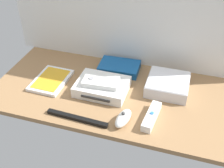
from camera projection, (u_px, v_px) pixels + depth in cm
name	position (u px, v px, depth cm)	size (l,w,h in cm)	color
ground_plane	(112.00, 94.00, 118.79)	(100.00, 48.00, 2.00)	#936D47
game_console	(102.00, 87.00, 117.31)	(21.13, 16.64, 4.40)	white
mini_computer	(168.00, 84.00, 117.84)	(17.05, 17.05, 5.30)	silver
game_case	(51.00, 80.00, 123.38)	(14.01, 19.29, 1.56)	white
network_router	(119.00, 67.00, 129.78)	(18.47, 12.91, 3.40)	#145193
remote_wand	(152.00, 116.00, 104.11)	(5.15, 15.10, 3.40)	white
remote_nunchuk	(123.00, 118.00, 102.57)	(6.22, 10.66, 5.10)	white
remote_classic_pad	(101.00, 82.00, 114.69)	(14.99, 9.12, 2.40)	white
sensor_bar	(77.00, 118.00, 104.48)	(24.00, 1.80, 1.40)	black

